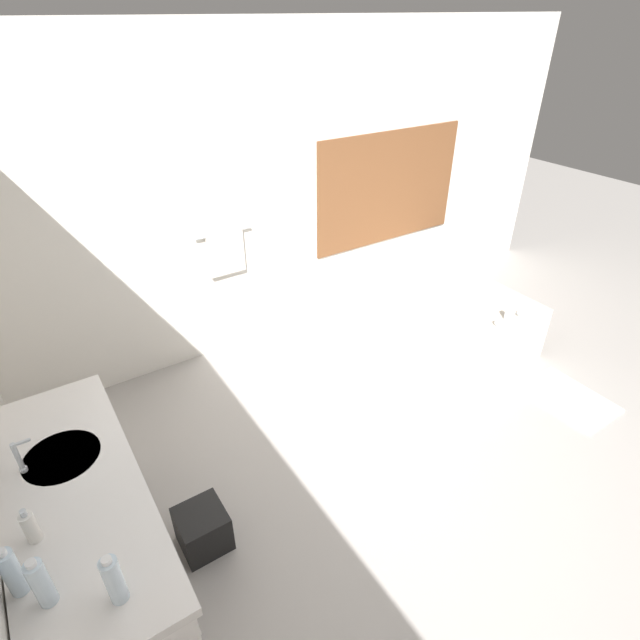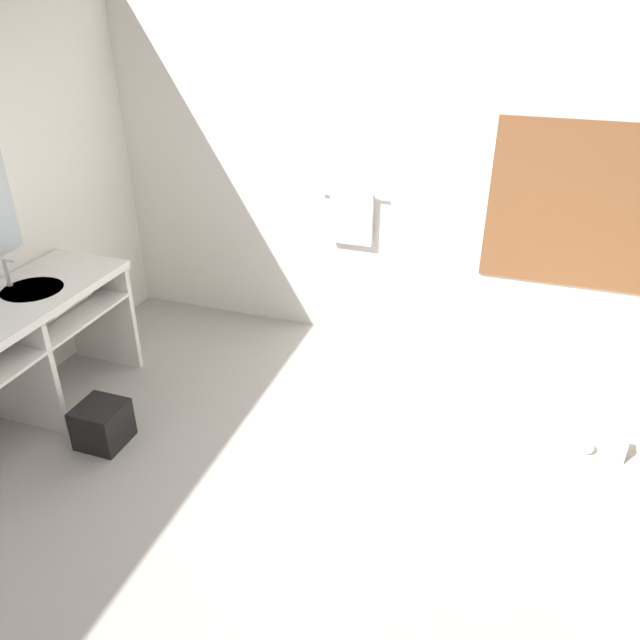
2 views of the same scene
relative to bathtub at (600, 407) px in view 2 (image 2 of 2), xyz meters
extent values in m
plane|color=#A8A39E|center=(-1.50, -1.32, -0.28)|extent=(16.00, 16.00, 0.00)
cube|color=white|center=(-1.50, 0.91, 1.07)|extent=(7.40, 0.06, 2.70)
cube|color=brown|center=(0.00, 0.86, 0.93)|extent=(1.70, 0.02, 1.10)
cylinder|color=silver|center=(-1.80, 0.84, 0.87)|extent=(0.50, 0.02, 0.02)
cube|color=silver|center=(-1.80, 0.83, 0.70)|extent=(0.32, 0.04, 0.40)
cube|color=white|center=(-3.39, -0.95, 0.54)|extent=(0.61, 1.67, 0.05)
cube|color=white|center=(-3.39, -0.95, 0.32)|extent=(0.58, 1.58, 0.02)
cylinder|color=white|center=(-3.39, -0.70, 0.49)|extent=(0.37, 0.37, 0.14)
cube|color=white|center=(-3.39, -0.95, 0.12)|extent=(0.56, 0.04, 0.80)
cube|color=white|center=(-3.39, -0.14, 0.12)|extent=(0.56, 0.04, 0.80)
cylinder|color=silver|center=(-3.34, -0.53, 0.40)|extent=(0.13, 0.46, 0.13)
cylinder|color=silver|center=(-3.55, -0.70, 0.57)|extent=(0.04, 0.04, 0.02)
cylinder|color=silver|center=(-3.55, -0.70, 0.66)|extent=(0.02, 0.02, 0.16)
cube|color=silver|center=(-3.51, -0.70, 0.73)|extent=(0.07, 0.01, 0.01)
cube|color=silver|center=(0.00, 0.00, -0.02)|extent=(0.94, 1.74, 0.51)
ellipsoid|color=white|center=(0.00, 0.00, 0.08)|extent=(0.68, 1.25, 0.30)
cube|color=silver|center=(0.00, -0.77, 0.29)|extent=(0.04, 0.07, 0.12)
sphere|color=silver|center=(-0.14, -0.77, 0.26)|extent=(0.06, 0.06, 0.06)
cube|color=black|center=(-2.84, -0.95, -0.15)|extent=(0.28, 0.28, 0.27)
camera|label=1|loc=(-3.26, -2.86, 2.46)|focal=28.00mm
camera|label=2|loc=(-0.59, -3.38, 2.22)|focal=35.00mm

